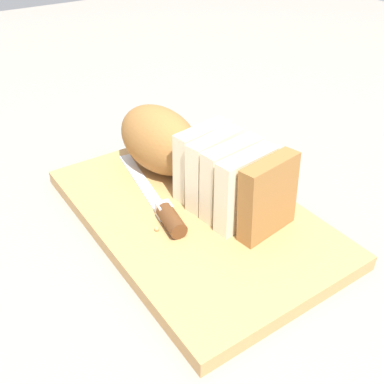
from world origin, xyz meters
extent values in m
plane|color=gray|center=(0.00, 0.00, 0.00)|extent=(3.00, 3.00, 0.00)
cube|color=tan|center=(0.00, 0.00, 0.01)|extent=(0.43, 0.28, 0.02)
ellipsoid|color=#996633|center=(-0.12, 0.02, 0.08)|extent=(0.17, 0.12, 0.11)
cube|color=beige|center=(-0.03, 0.04, 0.08)|extent=(0.04, 0.09, 0.11)
cube|color=beige|center=(0.00, 0.04, 0.08)|extent=(0.04, 0.09, 0.11)
cube|color=beige|center=(0.03, 0.04, 0.08)|extent=(0.04, 0.09, 0.11)
cube|color=beige|center=(0.06, 0.04, 0.08)|extent=(0.04, 0.09, 0.11)
cube|color=#996633|center=(0.09, 0.06, 0.08)|extent=(0.04, 0.09, 0.11)
cube|color=silver|center=(-0.10, -0.03, 0.02)|extent=(0.19, 0.05, 0.00)
cylinder|color=#593319|center=(0.02, -0.05, 0.03)|extent=(0.06, 0.03, 0.02)
cube|color=silver|center=(-0.01, -0.04, 0.03)|extent=(0.02, 0.02, 0.02)
sphere|color=tan|center=(0.01, -0.07, 0.03)|extent=(0.01, 0.01, 0.01)
sphere|color=tan|center=(-0.10, -0.02, 0.02)|extent=(0.00, 0.00, 0.00)
sphere|color=tan|center=(-0.05, 0.03, 0.02)|extent=(0.00, 0.00, 0.00)
camera|label=1|loc=(0.43, -0.29, 0.41)|focal=41.95mm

